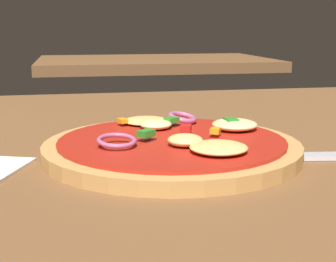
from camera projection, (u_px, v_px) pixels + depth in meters
name	position (u px, v px, depth m)	size (l,w,h in m)	color
dining_table	(158.00, 163.00, 0.52)	(1.18, 0.86, 0.04)	brown
pizza	(174.00, 145.00, 0.48)	(0.25, 0.25, 0.03)	tan
background_table	(154.00, 63.00, 1.91)	(0.88, 0.57, 0.04)	brown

